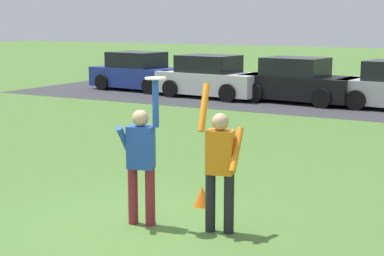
# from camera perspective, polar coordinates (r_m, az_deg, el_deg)

# --- Properties ---
(ground_plane) EXTENTS (120.00, 120.00, 0.00)m
(ground_plane) POSITION_cam_1_polar(r_m,az_deg,el_deg) (8.80, -5.10, -8.95)
(ground_plane) COLOR #4C7533
(person_catcher) EXTENTS (0.57, 0.49, 2.08)m
(person_catcher) POSITION_cam_1_polar(r_m,az_deg,el_deg) (8.51, -4.82, -2.74)
(person_catcher) COLOR maroon
(person_catcher) RESTS_ON ground_plane
(person_defender) EXTENTS (0.60, 0.52, 2.04)m
(person_defender) POSITION_cam_1_polar(r_m,az_deg,el_deg) (8.18, 2.64, -3.25)
(person_defender) COLOR black
(person_defender) RESTS_ON ground_plane
(frisbee_disc) EXTENTS (0.29, 0.29, 0.02)m
(frisbee_disc) POSITION_cam_1_polar(r_m,az_deg,el_deg) (8.25, -3.47, 4.69)
(frisbee_disc) COLOR white
(frisbee_disc) RESTS_ON person_catcher
(parked_car_blue) EXTENTS (4.26, 2.35, 1.59)m
(parked_car_blue) POSITION_cam_1_polar(r_m,az_deg,el_deg) (25.55, -5.03, 5.20)
(parked_car_blue) COLOR #233893
(parked_car_blue) RESTS_ON ground_plane
(parked_car_white) EXTENTS (4.26, 2.35, 1.59)m
(parked_car_white) POSITION_cam_1_polar(r_m,az_deg,el_deg) (23.04, 1.79, 4.71)
(parked_car_white) COLOR white
(parked_car_white) RESTS_ON ground_plane
(parked_car_black) EXTENTS (4.26, 2.35, 1.59)m
(parked_car_black) POSITION_cam_1_polar(r_m,az_deg,el_deg) (21.87, 9.90, 4.29)
(parked_car_black) COLOR black
(parked_car_black) RESTS_ON ground_plane
(parking_strip) EXTENTS (26.57, 6.40, 0.01)m
(parking_strip) POSITION_cam_1_polar(r_m,az_deg,el_deg) (21.64, 14.32, 2.13)
(parking_strip) COLOR #38383D
(parking_strip) RESTS_ON ground_plane
(field_cone_orange) EXTENTS (0.26, 0.26, 0.32)m
(field_cone_orange) POSITION_cam_1_polar(r_m,az_deg,el_deg) (9.53, 0.94, -6.42)
(field_cone_orange) COLOR orange
(field_cone_orange) RESTS_ON ground_plane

